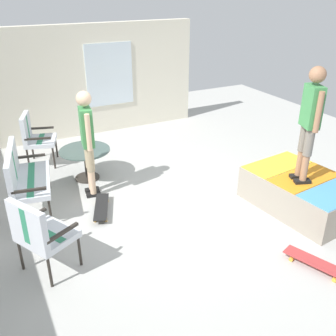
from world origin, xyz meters
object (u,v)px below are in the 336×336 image
skate_ramp (304,192)px  skateboard_by_bench (101,207)px  patio_chair_by_wall (38,231)px  skateboard_spare (315,263)px  person_skater (310,117)px  patio_chair_near_house (34,135)px  patio_table (85,158)px  person_watching (87,136)px  patio_bench (22,174)px

skate_ramp → skateboard_by_bench: size_ratio=2.50×
patio_chair_by_wall → skateboard_by_bench: 1.56m
patio_chair_by_wall → skateboard_spare: bearing=-115.9°
person_skater → skateboard_spare: (-1.13, 0.75, -1.46)m
skate_ramp → person_skater: bearing=103.8°
skateboard_spare → skateboard_by_bench: bearing=38.5°
patio_chair_near_house → patio_chair_by_wall: bearing=171.3°
patio_chair_near_house → patio_table: 1.28m
skateboard_by_bench → skate_ramp: bearing=-114.3°
skate_ramp → person_watching: 3.54m
person_watching → patio_table: bearing=-7.5°
skate_ramp → patio_chair_near_house: bearing=44.1°
patio_chair_near_house → patio_bench: bearing=164.8°
patio_chair_by_wall → skateboard_by_bench: size_ratio=1.25×
patio_chair_near_house → patio_table: (-1.05, -0.69, -0.21)m
skateboard_by_bench → skateboard_spare: bearing=-141.5°
patio_table → skateboard_spare: size_ratio=1.10×
skate_ramp → patio_chair_near_house: patio_chair_near_house is taller
patio_chair_by_wall → person_watching: size_ratio=0.57×
skateboard_by_bench → patio_bench: bearing=58.5°
patio_bench → skateboard_spare: patio_bench is taller
patio_table → skateboard_by_bench: 1.26m
person_skater → skateboard_by_bench: size_ratio=2.09×
patio_table → person_watching: bearing=172.5°
patio_chair_near_house → skate_ramp: bearing=-135.9°
patio_bench → skateboard_by_bench: bearing=-121.5°
patio_bench → person_skater: (-1.98, -3.74, 0.93)m
skate_ramp → patio_table: size_ratio=2.27×
patio_chair_by_wall → skateboard_spare: (-1.48, -3.04, -0.53)m
patio_chair_by_wall → patio_table: patio_chair_by_wall is taller
patio_chair_near_house → person_skater: bearing=-137.8°
skateboard_by_bench → skateboard_spare: 3.18m
patio_table → skateboard_spare: patio_table is taller
patio_chair_by_wall → skateboard_by_bench: bearing=-46.4°
patio_chair_by_wall → skateboard_by_bench: (1.01, -1.06, -0.53)m
patio_bench → skate_ramp: bearing=-116.2°
patio_table → person_watching: (-0.59, 0.08, 0.64)m
patio_chair_near_house → patio_chair_by_wall: same height
patio_chair_by_wall → patio_table: size_ratio=1.13×
skate_ramp → skateboard_by_bench: bearing=65.7°
patio_bench → patio_table: 1.30m
skate_ramp → patio_table: bearing=47.8°
person_skater → patio_chair_by_wall: bearing=84.8°
skate_ramp → patio_chair_by_wall: 4.00m
person_skater → skateboard_by_bench: (1.36, 2.73, -1.46)m
person_watching → person_skater: size_ratio=1.04×
patio_chair_near_house → skateboard_spare: patio_chair_near_house is taller
skate_ramp → skateboard_spare: bearing=141.7°
patio_chair_by_wall → person_watching: person_watching is taller
person_skater → skateboard_spare: person_skater is taller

